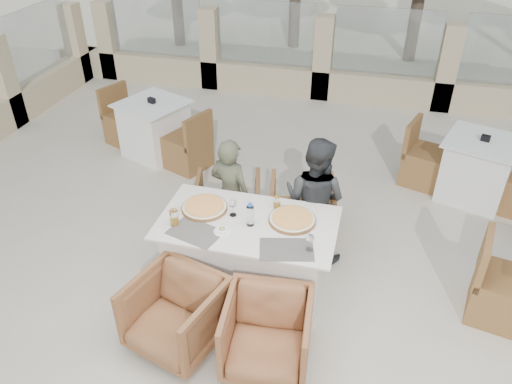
% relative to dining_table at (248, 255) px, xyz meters
% --- Properties ---
extents(ground, '(80.00, 80.00, 0.00)m').
position_rel_dining_table_xyz_m(ground, '(-0.00, 0.03, -0.39)').
color(ground, beige).
rests_on(ground, ground).
extents(perimeter_wall_far, '(10.00, 0.34, 1.60)m').
position_rel_dining_table_xyz_m(perimeter_wall_far, '(-0.00, 4.83, 0.42)').
color(perimeter_wall_far, '#C4B28A').
rests_on(perimeter_wall_far, ground).
extents(dining_table, '(1.60, 0.90, 0.77)m').
position_rel_dining_table_xyz_m(dining_table, '(0.00, 0.00, 0.00)').
color(dining_table, silver).
rests_on(dining_table, ground).
extents(placemat_near_left, '(0.52, 0.41, 0.00)m').
position_rel_dining_table_xyz_m(placemat_near_left, '(-0.40, -0.26, 0.39)').
color(placemat_near_left, '#625C54').
rests_on(placemat_near_left, dining_table).
extents(placemat_near_right, '(0.51, 0.40, 0.00)m').
position_rel_dining_table_xyz_m(placemat_near_right, '(0.41, -0.29, 0.39)').
color(placemat_near_right, '#5A534D').
rests_on(placemat_near_right, dining_table).
extents(pizza_left, '(0.56, 0.56, 0.06)m').
position_rel_dining_table_xyz_m(pizza_left, '(-0.44, 0.09, 0.41)').
color(pizza_left, orange).
rests_on(pizza_left, dining_table).
extents(pizza_right, '(0.44, 0.44, 0.06)m').
position_rel_dining_table_xyz_m(pizza_right, '(0.38, 0.11, 0.41)').
color(pizza_right, orange).
rests_on(pizza_right, dining_table).
extents(water_bottle, '(0.08, 0.08, 0.23)m').
position_rel_dining_table_xyz_m(water_bottle, '(0.03, -0.03, 0.50)').
color(water_bottle, '#9EBDD0').
rests_on(water_bottle, dining_table).
extents(wine_glass_centre, '(0.10, 0.10, 0.18)m').
position_rel_dining_table_xyz_m(wine_glass_centre, '(-0.16, 0.07, 0.48)').
color(wine_glass_centre, white).
rests_on(wine_glass_centre, dining_table).
extents(wine_glass_corner, '(0.10, 0.10, 0.18)m').
position_rel_dining_table_xyz_m(wine_glass_corner, '(0.60, -0.25, 0.48)').
color(wine_glass_corner, white).
rests_on(wine_glass_corner, dining_table).
extents(beer_glass_left, '(0.10, 0.10, 0.15)m').
position_rel_dining_table_xyz_m(beer_glass_left, '(-0.62, -0.20, 0.46)').
color(beer_glass_left, gold).
rests_on(beer_glass_left, dining_table).
extents(beer_glass_right, '(0.07, 0.07, 0.13)m').
position_rel_dining_table_xyz_m(beer_glass_right, '(0.21, 0.28, 0.45)').
color(beer_glass_right, orange).
rests_on(beer_glass_right, dining_table).
extents(olive_dish, '(0.13, 0.13, 0.04)m').
position_rel_dining_table_xyz_m(olive_dish, '(-0.18, -0.19, 0.41)').
color(olive_dish, white).
rests_on(olive_dish, dining_table).
extents(armchair_far_left, '(0.84, 0.86, 0.65)m').
position_rel_dining_table_xyz_m(armchair_far_left, '(-0.44, 0.79, -0.06)').
color(armchair_far_left, brown).
rests_on(armchair_far_left, ground).
extents(armchair_far_right, '(0.80, 0.82, 0.64)m').
position_rel_dining_table_xyz_m(armchair_far_right, '(0.34, 0.95, -0.07)').
color(armchair_far_right, '#956236').
rests_on(armchair_far_right, ground).
extents(armchair_near_left, '(0.88, 0.89, 0.65)m').
position_rel_dining_table_xyz_m(armchair_near_left, '(-0.40, -0.81, -0.06)').
color(armchair_near_left, brown).
rests_on(armchair_near_left, ground).
extents(armchair_near_right, '(0.74, 0.75, 0.64)m').
position_rel_dining_table_xyz_m(armchair_near_right, '(0.38, -0.82, -0.07)').
color(armchair_near_right, '#945B35').
rests_on(armchair_near_right, ground).
extents(diner_left, '(0.52, 0.41, 1.24)m').
position_rel_dining_table_xyz_m(diner_left, '(-0.35, 0.61, 0.24)').
color(diner_left, '#4B4E39').
rests_on(diner_left, ground).
extents(diner_right, '(0.78, 0.69, 1.35)m').
position_rel_dining_table_xyz_m(diner_right, '(0.51, 0.64, 0.29)').
color(diner_right, '#323436').
rests_on(diner_right, ground).
extents(bg_table_a, '(1.83, 1.39, 0.77)m').
position_rel_dining_table_xyz_m(bg_table_a, '(-1.94, 2.23, 0.00)').
color(bg_table_a, white).
rests_on(bg_table_a, ground).
extents(bg_table_b, '(1.81, 1.29, 0.77)m').
position_rel_dining_table_xyz_m(bg_table_b, '(2.25, 2.19, 0.00)').
color(bg_table_b, silver).
rests_on(bg_table_b, ground).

